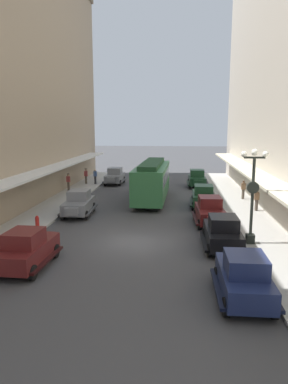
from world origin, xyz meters
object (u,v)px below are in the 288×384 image
at_px(parked_car_4, 210,210).
at_px(parked_car_6, 115,176).
at_px(fire_hydrant, 37,222).
at_px(parked_car_2, 197,178).
at_px(pedestrian_5, 95,176).
at_px(pedestrian_3, 243,190).
at_px(pedestrian_2, 68,182).
at_px(pedestrian_4, 257,199).
at_px(parked_car_3, 222,232).
at_px(parked_car_1, 27,248).
at_px(streetcar, 152,179).
at_px(parked_car_0, 244,276).
at_px(parked_car_5, 203,196).
at_px(parked_car_7, 79,203).
at_px(pedestrian_1, 86,176).
at_px(lamp_post_with_clock, 253,192).

xyz_separation_m(parked_car_4, parked_car_6, (-9.23, 16.30, 0.00)).
bearing_deg(fire_hydrant, parked_car_2, 58.42).
height_order(parked_car_2, pedestrian_5, parked_car_2).
relative_size(parked_car_6, pedestrian_3, 2.61).
relative_size(pedestrian_2, pedestrian_4, 1.00).
bearing_deg(parked_car_3, fire_hydrant, 167.78).
distance_m(parked_car_1, streetcar, 16.44).
xyz_separation_m(parked_car_0, parked_car_5, (-0.39, 15.86, 0.00)).
height_order(parked_car_1, parked_car_5, same).
height_order(parked_car_2, pedestrian_4, parked_car_2).
xyz_separation_m(parked_car_3, parked_car_4, (-0.22, 4.92, 0.00)).
bearing_deg(parked_car_0, parked_car_7, 128.30).
height_order(parked_car_5, pedestrian_1, parked_car_5).
height_order(parked_car_4, parked_car_6, same).
bearing_deg(streetcar, pedestrian_2, 157.02).
distance_m(parked_car_2, pedestrian_1, 12.27).
xyz_separation_m(parked_car_5, parked_car_6, (-9.16, 11.10, 0.00)).
distance_m(parked_car_0, fire_hydrant, 13.90).
distance_m(parked_car_2, pedestrian_3, 7.96).
bearing_deg(parked_car_1, parked_car_6, 90.34).
xyz_separation_m(parked_car_2, parked_car_7, (-9.35, -13.57, 0.00)).
bearing_deg(pedestrian_2, pedestrian_5, 67.85).
xyz_separation_m(lamp_post_with_clock, fire_hydrant, (-12.75, 1.75, -2.42)).
xyz_separation_m(parked_car_4, fire_hydrant, (-10.93, -2.50, -0.38)).
height_order(parked_car_3, parked_car_7, same).
height_order(pedestrian_3, pedestrian_4, pedestrian_4).
height_order(parked_car_1, streetcar, streetcar).
bearing_deg(parked_car_3, streetcar, 110.58).
bearing_deg(pedestrian_3, parked_car_6, 147.57).
xyz_separation_m(parked_car_1, parked_car_7, (-0.31, 10.02, 0.00)).
distance_m(parked_car_2, pedestrian_4, 12.16).
height_order(parked_car_1, pedestrian_2, parked_car_1).
bearing_deg(pedestrian_5, parked_car_2, -0.36).
distance_m(pedestrian_1, pedestrian_2, 4.39).
distance_m(parked_car_2, parked_car_5, 10.01).
height_order(parked_car_6, streetcar, streetcar).
distance_m(parked_car_0, pedestrian_1, 28.90).
xyz_separation_m(parked_car_3, pedestrian_2, (-13.22, 15.91, 0.07)).
xyz_separation_m(parked_car_2, pedestrian_3, (3.65, -7.07, 0.05)).
bearing_deg(parked_car_2, parked_car_4, -89.83).
bearing_deg(fire_hydrant, pedestrian_4, 22.73).
distance_m(parked_car_4, parked_car_7, 9.54).
relative_size(parked_car_0, parked_car_1, 0.99).
distance_m(parked_car_5, parked_car_6, 14.39).
bearing_deg(parked_car_2, parked_car_1, -110.97).
bearing_deg(parked_car_2, lamp_post_with_clock, -84.54).
height_order(parked_car_3, pedestrian_5, parked_car_3).
distance_m(parked_car_3, fire_hydrant, 11.42).
bearing_deg(pedestrian_4, parked_car_0, -103.70).
relative_size(parked_car_6, pedestrian_4, 2.56).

